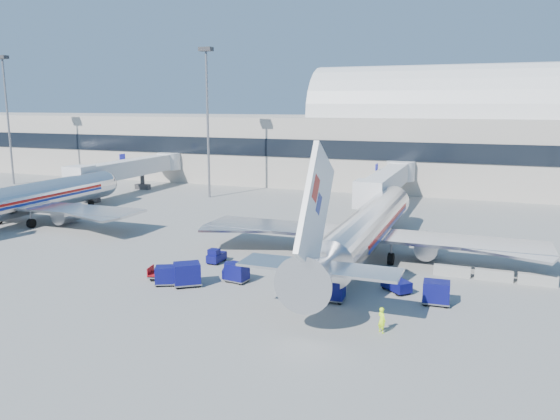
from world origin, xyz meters
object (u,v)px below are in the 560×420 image
at_px(airliner_main, 366,229).
at_px(tug_right, 396,282).
at_px(cart_train_c, 166,275).
at_px(mast_far_west, 6,101).
at_px(cart_train_b, 187,274).
at_px(ramp_worker, 382,320).
at_px(barrier_near, 452,271).
at_px(barrier_mid, 494,275).
at_px(barrier_far, 538,280).
at_px(cart_solo_far, 436,292).
at_px(jetbridge_near, 389,180).
at_px(mast_west, 207,101).
at_px(tug_lead, 235,272).
at_px(cart_train_a, 237,272).
at_px(cart_solo_near, 332,290).
at_px(tug_left, 216,256).
at_px(airliner_mid, 19,201).
at_px(cart_open_red, 162,275).
at_px(jetbridge_mid, 134,168).

height_order(airliner_main, tug_right, airliner_main).
bearing_deg(tug_right, cart_train_c, -120.42).
bearing_deg(mast_far_west, cart_train_c, -34.23).
distance_m(cart_train_b, ramp_worker, 16.58).
xyz_separation_m(barrier_near, tug_right, (-3.85, -5.49, 0.27)).
height_order(barrier_mid, barrier_far, same).
bearing_deg(barrier_near, barrier_far, 0.00).
height_order(airliner_main, cart_solo_far, airliner_main).
distance_m(jetbridge_near, ramp_worker, 43.18).
relative_size(mast_far_west, cart_train_c, 10.47).
bearing_deg(ramp_worker, mast_west, -12.10).
xyz_separation_m(jetbridge_near, cart_solo_far, (9.75, -36.15, -3.00)).
bearing_deg(tug_lead, cart_train_a, -67.39).
xyz_separation_m(barrier_mid, cart_train_c, (-24.65, -10.55, 0.37)).
bearing_deg(barrier_near, cart_train_b, -152.62).
xyz_separation_m(jetbridge_near, mast_west, (-27.60, -0.81, 10.86)).
distance_m(cart_solo_near, cart_solo_far, 7.50).
xyz_separation_m(jetbridge_near, tug_right, (6.55, -34.30, -3.20)).
bearing_deg(ramp_worker, tug_left, 7.53).
bearing_deg(airliner_mid, tug_right, -9.83).
distance_m(cart_train_a, cart_solo_far, 15.69).
distance_m(mast_west, tug_left, 38.75).
distance_m(mast_far_west, cart_solo_near, 80.66).
distance_m(barrier_near, barrier_far, 6.60).
xyz_separation_m(cart_train_c, ramp_worker, (17.91, -3.15, 0.02)).
distance_m(tug_left, cart_solo_far, 20.22).
distance_m(tug_lead, tug_left, 5.30).
xyz_separation_m(barrier_mid, cart_solo_near, (-11.18, -9.34, 0.43)).
bearing_deg(barrier_near, cart_open_red, -156.84).
relative_size(airliner_mid, cart_open_red, 16.58).
relative_size(barrier_mid, cart_train_a, 1.53).
bearing_deg(barrier_near, airliner_main, 162.61).
distance_m(mast_far_west, cart_solo_far, 86.16).
height_order(mast_west, tug_left, mast_west).
relative_size(airliner_main, tug_right, 14.29).
distance_m(airliner_main, ramp_worker, 16.96).
distance_m(jetbridge_near, tug_right, 35.06).
relative_size(tug_lead, cart_solo_far, 1.19).
bearing_deg(cart_train_b, airliner_mid, 121.42).
height_order(barrier_mid, cart_open_red, barrier_mid).
distance_m(cart_train_c, cart_solo_far, 20.95).
bearing_deg(cart_solo_far, jetbridge_near, 101.72).
distance_m(tug_lead, cart_solo_near, 9.14).
height_order(tug_left, cart_train_a, cart_train_a).
height_order(tug_right, cart_solo_near, cart_solo_near).
bearing_deg(cart_train_c, tug_right, -10.03).
distance_m(mast_far_west, cart_train_a, 72.70).
height_order(mast_west, cart_open_red, mast_west).
xyz_separation_m(barrier_far, cart_train_b, (-26.23, -10.17, 0.56)).
relative_size(jetbridge_mid, mast_far_west, 1.22).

